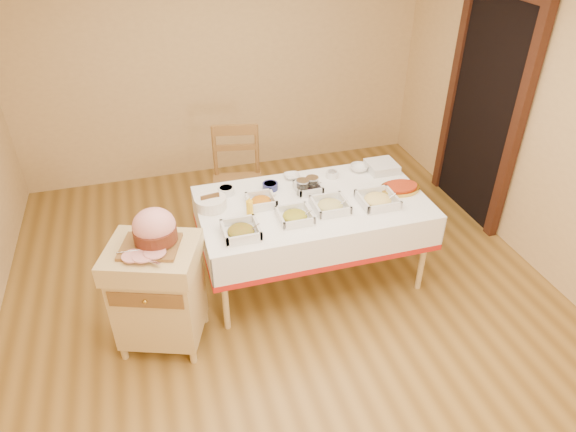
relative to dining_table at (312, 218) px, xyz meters
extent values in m
plane|color=olive|center=(-0.30, -0.30, -0.60)|extent=(5.00, 5.00, 0.00)
plane|color=tan|center=(-0.30, 2.20, 0.70)|extent=(4.50, 0.00, 4.50)
plane|color=tan|center=(1.95, -0.30, 0.70)|extent=(0.00, 5.00, 5.00)
cube|color=black|center=(1.91, 0.60, 0.45)|extent=(0.06, 0.90, 2.10)
cube|color=#3A1C12|center=(1.89, 0.10, 0.45)|extent=(0.08, 0.10, 2.10)
cube|color=#3A1C12|center=(1.89, 1.10, 0.45)|extent=(0.08, 0.10, 2.10)
cube|color=tan|center=(0.00, 0.00, 0.13)|extent=(1.80, 1.00, 0.04)
cylinder|color=tan|center=(-0.82, -0.42, -0.24)|extent=(0.05, 0.05, 0.71)
cylinder|color=tan|center=(-0.82, 0.42, -0.24)|extent=(0.05, 0.05, 0.71)
cylinder|color=tan|center=(0.82, -0.42, -0.24)|extent=(0.05, 0.05, 0.71)
cylinder|color=tan|center=(0.82, 0.42, -0.24)|extent=(0.05, 0.05, 0.71)
cube|color=white|center=(0.00, 0.00, 0.16)|extent=(1.82, 1.02, 0.01)
cube|color=tan|center=(-1.29, -0.41, -0.19)|extent=(0.69, 0.63, 0.61)
cube|color=tan|center=(-1.29, -0.41, 0.18)|extent=(0.74, 0.68, 0.15)
cube|color=brown|center=(-1.29, -0.64, 0.01)|extent=(0.48, 0.18, 0.12)
sphere|color=gold|center=(-1.29, -0.65, 0.01)|extent=(0.03, 0.03, 0.03)
cylinder|color=tan|center=(-1.54, -0.61, -0.55)|extent=(0.05, 0.05, 0.10)
cylinder|color=tan|center=(-1.54, -0.20, -0.55)|extent=(0.05, 0.05, 0.10)
cylinder|color=tan|center=(-1.03, -0.61, -0.55)|extent=(0.05, 0.05, 0.10)
cylinder|color=tan|center=(-1.03, -0.20, -0.55)|extent=(0.05, 0.05, 0.10)
cube|color=brown|center=(-0.45, 0.85, -0.09)|extent=(0.54, 0.52, 0.03)
cylinder|color=brown|center=(-0.68, 0.69, -0.35)|extent=(0.04, 0.04, 0.50)
cylinder|color=brown|center=(-0.61, 1.08, -0.35)|extent=(0.04, 0.04, 0.50)
cylinder|color=brown|center=(-0.29, 0.62, -0.35)|extent=(0.04, 0.04, 0.50)
cylinder|color=brown|center=(-0.22, 1.01, -0.35)|extent=(0.04, 0.04, 0.50)
cylinder|color=brown|center=(-0.61, 1.08, 0.16)|extent=(0.04, 0.04, 0.53)
cylinder|color=brown|center=(-0.22, 1.01, 0.16)|extent=(0.04, 0.04, 0.53)
cube|color=brown|center=(-0.41, 1.04, 0.38)|extent=(0.42, 0.11, 0.10)
cube|color=brown|center=(-1.29, -0.41, 0.27)|extent=(0.38, 0.30, 0.02)
ellipsoid|color=pink|center=(-1.24, -0.37, 0.41)|extent=(0.28, 0.26, 0.24)
cylinder|color=#592514|center=(-1.24, -0.37, 0.34)|extent=(0.29, 0.29, 0.09)
cube|color=silver|center=(-1.33, -0.56, 0.29)|extent=(0.24, 0.11, 0.00)
cylinder|color=silver|center=(-1.36, -0.45, 0.29)|extent=(0.28, 0.08, 0.01)
cube|color=silver|center=(-0.65, -0.29, 0.17)|extent=(0.26, 0.26, 0.02)
ellipsoid|color=red|center=(-0.65, -0.29, 0.20)|extent=(0.20, 0.20, 0.07)
cylinder|color=silver|center=(-0.59, -0.32, 0.20)|extent=(0.16, 0.01, 0.11)
cube|color=silver|center=(-0.22, -0.21, 0.17)|extent=(0.25, 0.25, 0.01)
ellipsoid|color=orange|center=(-0.22, -0.21, 0.19)|extent=(0.19, 0.19, 0.07)
cylinder|color=silver|center=(-0.16, -0.24, 0.19)|extent=(0.14, 0.01, 0.10)
cube|color=silver|center=(0.09, -0.15, 0.17)|extent=(0.26, 0.26, 0.02)
ellipsoid|color=tan|center=(0.09, -0.15, 0.19)|extent=(0.20, 0.20, 0.07)
cylinder|color=silver|center=(0.15, -0.18, 0.20)|extent=(0.15, 0.01, 0.11)
cube|color=silver|center=(0.48, -0.18, 0.17)|extent=(0.29, 0.29, 0.02)
ellipsoid|color=#E9D06E|center=(0.48, -0.18, 0.20)|extent=(0.22, 0.22, 0.08)
cylinder|color=silver|center=(0.54, -0.21, 0.20)|extent=(0.15, 0.01, 0.11)
cube|color=silver|center=(-0.41, 0.07, 0.17)|extent=(0.22, 0.22, 0.01)
ellipsoid|color=#C26B0E|center=(-0.41, 0.07, 0.19)|extent=(0.17, 0.17, 0.06)
cylinder|color=silver|center=(-0.36, 0.05, 0.20)|extent=(0.14, 0.01, 0.10)
cube|color=silver|center=(0.01, 0.16, 0.17)|extent=(0.20, 0.20, 0.01)
ellipsoid|color=maroon|center=(0.01, 0.16, 0.19)|extent=(0.16, 0.16, 0.05)
cylinder|color=silver|center=(0.06, 0.14, 0.19)|extent=(0.13, 0.01, 0.10)
cylinder|color=silver|center=(-0.64, 0.31, 0.19)|extent=(0.13, 0.13, 0.06)
cylinder|color=black|center=(-0.64, 0.31, 0.21)|extent=(0.11, 0.11, 0.02)
cylinder|color=navy|center=(-0.28, 0.28, 0.19)|extent=(0.13, 0.13, 0.06)
cylinder|color=maroon|center=(-0.28, 0.28, 0.21)|extent=(0.10, 0.10, 0.02)
cylinder|color=silver|center=(0.29, 0.33, 0.19)|extent=(0.11, 0.11, 0.05)
cylinder|color=#C26B0E|center=(0.29, 0.33, 0.20)|extent=(0.08, 0.08, 0.02)
imported|color=silver|center=(-0.05, 0.41, 0.18)|extent=(0.14, 0.14, 0.03)
imported|color=silver|center=(0.56, 0.37, 0.19)|extent=(0.16, 0.16, 0.05)
cylinder|color=silver|center=(-0.05, 0.12, 0.22)|extent=(0.10, 0.10, 0.12)
cylinder|color=silver|center=(-0.05, 0.12, 0.29)|extent=(0.10, 0.10, 0.01)
cylinder|color=black|center=(-0.05, 0.12, 0.20)|extent=(0.08, 0.08, 0.09)
cylinder|color=silver|center=(0.04, 0.15, 0.22)|extent=(0.10, 0.10, 0.12)
cylinder|color=silver|center=(0.04, 0.15, 0.29)|extent=(0.10, 0.10, 0.01)
cylinder|color=black|center=(0.04, 0.15, 0.21)|extent=(0.08, 0.08, 0.09)
cylinder|color=yellow|center=(-0.53, -0.06, 0.23)|extent=(0.05, 0.05, 0.13)
cone|color=yellow|center=(-0.53, -0.06, 0.31)|extent=(0.03, 0.03, 0.03)
cylinder|color=white|center=(-0.80, 0.13, 0.21)|extent=(0.25, 0.25, 0.09)
cube|color=silver|center=(0.75, 0.32, 0.17)|extent=(0.25, 0.25, 0.01)
cube|color=silver|center=(0.75, 0.32, 0.18)|extent=(0.25, 0.25, 0.01)
cube|color=silver|center=(0.75, 0.32, 0.20)|extent=(0.25, 0.25, 0.01)
cube|color=silver|center=(0.75, 0.32, 0.21)|extent=(0.25, 0.25, 0.01)
cube|color=silver|center=(0.75, 0.32, 0.23)|extent=(0.25, 0.25, 0.01)
ellipsoid|color=gold|center=(0.75, -0.04, 0.18)|extent=(0.34, 0.25, 0.03)
ellipsoid|color=#A83112|center=(0.75, -0.04, 0.19)|extent=(0.29, 0.21, 0.04)
camera|label=1|loc=(-1.18, -3.29, 2.32)|focal=32.00mm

